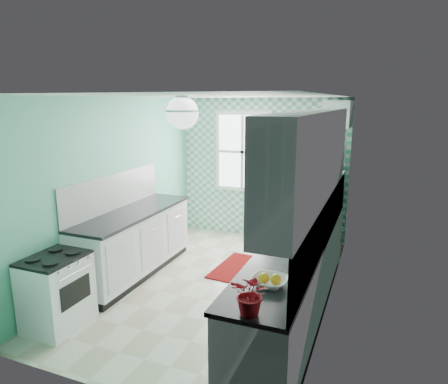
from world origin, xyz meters
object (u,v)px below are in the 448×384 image
at_px(sink, 311,221).
at_px(stove, 57,291).
at_px(fruit_bowl, 270,282).
at_px(ceiling_light, 182,113).
at_px(fridge, 320,209).
at_px(potted_plant, 252,294).
at_px(microwave, 323,154).

bearing_deg(sink, stove, -140.36).
xyz_separation_m(sink, fruit_bowl, (-0.00, -2.01, 0.05)).
xyz_separation_m(ceiling_light, stove, (-1.20, -0.75, -1.90)).
bearing_deg(fridge, ceiling_light, -109.25).
distance_m(ceiling_light, fridge, 3.23).
xyz_separation_m(fridge, sink, (0.09, -1.38, 0.20)).
relative_size(ceiling_light, fridge, 0.24).
bearing_deg(ceiling_light, fruit_bowl, -33.93).
distance_m(fridge, stove, 4.07).
bearing_deg(ceiling_light, sink, 45.08).
relative_size(stove, fruit_bowl, 2.67).
distance_m(fruit_bowl, potted_plant, 0.51).
relative_size(fridge, stove, 1.84).
bearing_deg(potted_plant, ceiling_light, 132.75).
xyz_separation_m(fruit_bowl, potted_plant, (0.00, -0.49, 0.12)).
height_order(fridge, stove, fridge).
relative_size(fridge, sink, 2.75).
relative_size(sink, potted_plant, 1.68).
height_order(ceiling_light, fruit_bowl, ceiling_light).
bearing_deg(stove, fridge, 53.80).
bearing_deg(microwave, stove, 57.90).
height_order(stove, microwave, microwave).
xyz_separation_m(potted_plant, microwave, (-0.09, 3.88, 0.53)).
distance_m(fridge, potted_plant, 3.90).
relative_size(stove, microwave, 1.30).
bearing_deg(ceiling_light, stove, -147.96).
relative_size(ceiling_light, microwave, 0.57).
xyz_separation_m(ceiling_light, potted_plant, (1.20, -1.30, -1.23)).
distance_m(stove, fruit_bowl, 2.46).
height_order(fridge, sink, fridge).
bearing_deg(sink, microwave, 94.37).
xyz_separation_m(fruit_bowl, microwave, (-0.09, 3.39, 0.66)).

